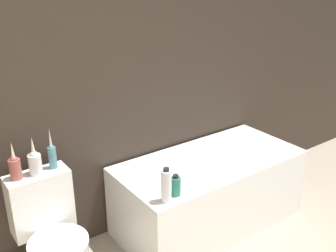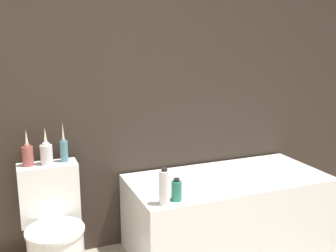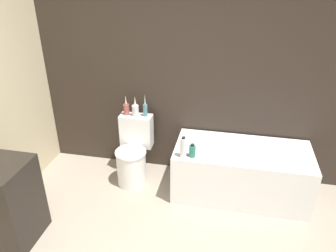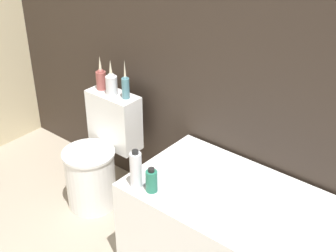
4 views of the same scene
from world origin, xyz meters
name	(u,v)px [view 2 (image 2 of 4)]	position (x,y,z in m)	size (l,w,h in m)	color
wall_back_tiled	(112,78)	(0.00, 2.25, 1.30)	(6.40, 0.06, 2.60)	#332821
bathtub	(227,213)	(0.75, 1.84, 0.29)	(1.47, 0.70, 0.58)	white
toilet	(54,237)	(-0.50, 1.86, 0.34)	(0.38, 0.53, 0.78)	white
vase_gold	(28,154)	(-0.62, 2.04, 0.86)	(0.07, 0.07, 0.24)	#994C47
vase_silver	(46,152)	(-0.50, 2.03, 0.86)	(0.08, 0.08, 0.25)	silver
vase_bronze	(64,149)	(-0.39, 2.05, 0.86)	(0.05, 0.05, 0.27)	teal
shampoo_bottle_tall	(164,187)	(0.14, 1.57, 0.69)	(0.07, 0.07, 0.24)	silver
shampoo_bottle_short	(177,190)	(0.23, 1.59, 0.65)	(0.06, 0.06, 0.15)	#267259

